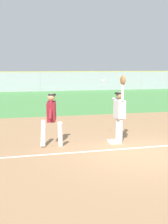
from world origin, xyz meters
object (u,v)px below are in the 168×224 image
fielder (120,110)px  parked_car_blue (38,83)px  parked_car_green (77,83)px  parked_car_silver (117,82)px  baseball (103,80)px  first_base (114,142)px  runner (51,116)px

fielder → parked_car_blue: size_ratio=0.51×
parked_car_green → parked_car_silver: 5.10m
fielder → baseball: fielder is taller
parked_car_green → parked_car_silver: size_ratio=0.99×
baseball → parked_car_silver: 28.69m
first_base → fielder: size_ratio=0.17×
first_base → parked_car_green: parked_car_green is taller
baseball → runner: bearing=178.3°
runner → parked_car_green: size_ratio=0.39×
parked_car_blue → parked_car_silver: (9.68, -0.08, 0.00)m
fielder → parked_car_green: size_ratio=0.52×
baseball → parked_car_blue: bearing=88.1°
baseball → parked_car_green: (5.46, 26.68, -1.44)m
parked_car_silver → parked_car_blue: bearing=-178.5°
parked_car_blue → parked_car_green: 4.57m
first_base → baseball: (-0.43, -0.06, 2.07)m
parked_car_silver → parked_car_green: bearing=-178.4°
parked_car_green → runner: bearing=-105.5°
first_base → fielder: (0.17, -0.05, 1.08)m
parked_car_blue → parked_car_silver: bearing=1.6°
fielder → runner: fielder is taller
first_base → parked_car_blue: parked_car_blue is taller
runner → first_base: bearing=15.0°
runner → baseball: (1.70, -0.05, 1.11)m
first_base → parked_car_silver: bearing=69.1°
first_base → parked_car_silver: 28.45m
first_base → parked_car_green: size_ratio=0.09×
fielder → parked_car_blue: bearing=-94.3°
runner → parked_car_green: (7.16, 26.63, -0.32)m
runner → parked_car_silver: size_ratio=0.39×
first_base → runner: size_ratio=0.22×
baseball → parked_car_blue: (0.88, 26.72, -1.44)m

